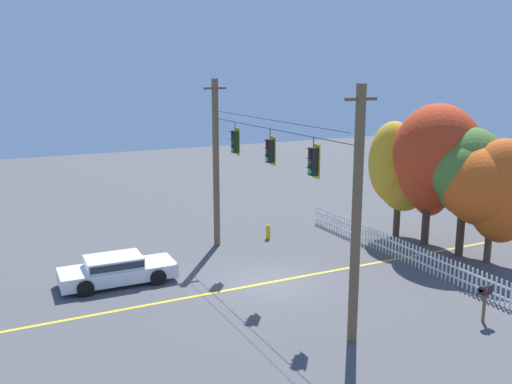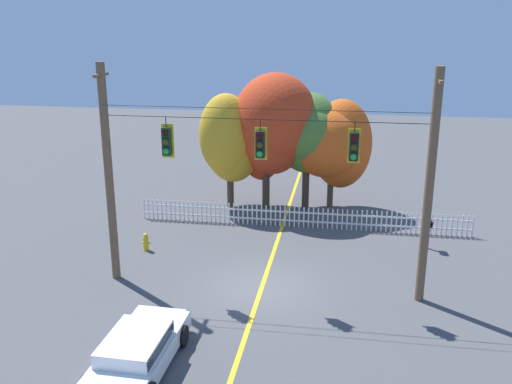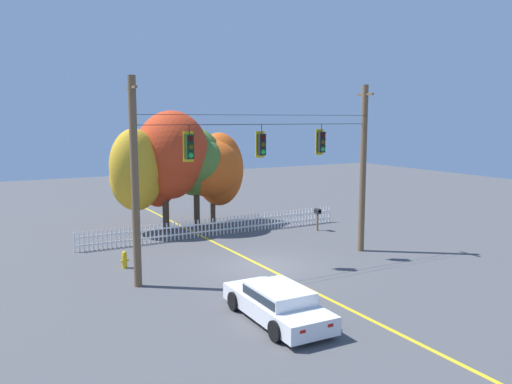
{
  "view_description": "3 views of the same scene",
  "coord_description": "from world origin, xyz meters",
  "px_view_note": "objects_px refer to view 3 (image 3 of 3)",
  "views": [
    {
      "loc": [
        19.05,
        -10.08,
        8.42
      ],
      "look_at": [
        -0.14,
        -0.57,
        3.79
      ],
      "focal_mm": 39.51,
      "sensor_mm": 36.0,
      "label": 1
    },
    {
      "loc": [
        2.81,
        -18.69,
        9.51
      ],
      "look_at": [
        -0.18,
        -0.19,
        3.73
      ],
      "focal_mm": 39.95,
      "sensor_mm": 36.0,
      "label": 2
    },
    {
      "loc": [
        -11.05,
        -19.16,
        6.46
      ],
      "look_at": [
        -0.44,
        -0.2,
        3.38
      ],
      "focal_mm": 36.24,
      "sensor_mm": 36.0,
      "label": 3
    }
  ],
  "objects_px": {
    "traffic_signal_northbound_secondary": "(189,147)",
    "autumn_maple_mid": "(169,157)",
    "roadside_mailbox": "(318,212)",
    "traffic_signal_southbound_primary": "(321,142)",
    "autumn_oak_far_east": "(196,162)",
    "autumn_maple_near_fence": "(135,173)",
    "autumn_maple_far_west": "(215,167)",
    "traffic_signal_westbound_side": "(262,144)",
    "fire_hydrant": "(125,260)",
    "parked_car": "(277,302)"
  },
  "relations": [
    {
      "from": "traffic_signal_westbound_side",
      "to": "parked_car",
      "type": "bearing_deg",
      "value": -114.98
    },
    {
      "from": "traffic_signal_northbound_secondary",
      "to": "traffic_signal_southbound_primary",
      "type": "relative_size",
      "value": 1.04
    },
    {
      "from": "autumn_maple_far_west",
      "to": "parked_car",
      "type": "height_order",
      "value": "autumn_maple_far_west"
    },
    {
      "from": "autumn_maple_near_fence",
      "to": "parked_car",
      "type": "height_order",
      "value": "autumn_maple_near_fence"
    },
    {
      "from": "traffic_signal_northbound_secondary",
      "to": "roadside_mailbox",
      "type": "xyz_separation_m",
      "value": [
        9.83,
        4.82,
        -4.3
      ]
    },
    {
      "from": "traffic_signal_southbound_primary",
      "to": "autumn_maple_mid",
      "type": "height_order",
      "value": "autumn_maple_mid"
    },
    {
      "from": "traffic_signal_southbound_primary",
      "to": "roadside_mailbox",
      "type": "relative_size",
      "value": 1.07
    },
    {
      "from": "traffic_signal_southbound_primary",
      "to": "autumn_maple_near_fence",
      "type": "height_order",
      "value": "traffic_signal_southbound_primary"
    },
    {
      "from": "parked_car",
      "to": "fire_hydrant",
      "type": "xyz_separation_m",
      "value": [
        -2.72,
        8.3,
        -0.23
      ]
    },
    {
      "from": "traffic_signal_northbound_secondary",
      "to": "parked_car",
      "type": "distance_m",
      "value": 7.38
    },
    {
      "from": "autumn_maple_near_fence",
      "to": "parked_car",
      "type": "xyz_separation_m",
      "value": [
        0.32,
        -14.56,
        -2.9
      ]
    },
    {
      "from": "traffic_signal_northbound_secondary",
      "to": "roadside_mailbox",
      "type": "relative_size",
      "value": 1.11
    },
    {
      "from": "traffic_signal_westbound_side",
      "to": "autumn_oak_far_east",
      "type": "distance_m",
      "value": 9.74
    },
    {
      "from": "fire_hydrant",
      "to": "traffic_signal_northbound_secondary",
      "type": "bearing_deg",
      "value": -53.19
    },
    {
      "from": "autumn_oak_far_east",
      "to": "autumn_maple_near_fence",
      "type": "bearing_deg",
      "value": -171.1
    },
    {
      "from": "traffic_signal_southbound_primary",
      "to": "autumn_maple_mid",
      "type": "distance_m",
      "value": 10.17
    },
    {
      "from": "traffic_signal_southbound_primary",
      "to": "roadside_mailbox",
      "type": "xyz_separation_m",
      "value": [
        3.39,
        4.82,
        -4.34
      ]
    },
    {
      "from": "autumn_maple_far_west",
      "to": "roadside_mailbox",
      "type": "bearing_deg",
      "value": -49.45
    },
    {
      "from": "autumn_maple_mid",
      "to": "traffic_signal_northbound_secondary",
      "type": "bearing_deg",
      "value": -104.87
    },
    {
      "from": "autumn_oak_far_east",
      "to": "parked_car",
      "type": "height_order",
      "value": "autumn_oak_far_east"
    },
    {
      "from": "autumn_maple_mid",
      "to": "autumn_oak_far_east",
      "type": "xyz_separation_m",
      "value": [
        1.79,
        0.29,
        -0.34
      ]
    },
    {
      "from": "fire_hydrant",
      "to": "traffic_signal_southbound_primary",
      "type": "bearing_deg",
      "value": -17.77
    },
    {
      "from": "traffic_signal_northbound_secondary",
      "to": "roadside_mailbox",
      "type": "bearing_deg",
      "value": 26.14
    },
    {
      "from": "traffic_signal_northbound_secondary",
      "to": "autumn_maple_mid",
      "type": "relative_size",
      "value": 0.21
    },
    {
      "from": "autumn_maple_mid",
      "to": "fire_hydrant",
      "type": "relative_size",
      "value": 9.12
    },
    {
      "from": "fire_hydrant",
      "to": "autumn_oak_far_east",
      "type": "bearing_deg",
      "value": 47.54
    },
    {
      "from": "traffic_signal_northbound_secondary",
      "to": "autumn_oak_far_east",
      "type": "height_order",
      "value": "traffic_signal_northbound_secondary"
    },
    {
      "from": "traffic_signal_southbound_primary",
      "to": "roadside_mailbox",
      "type": "distance_m",
      "value": 7.32
    },
    {
      "from": "parked_car",
      "to": "roadside_mailbox",
      "type": "relative_size",
      "value": 3.48
    },
    {
      "from": "autumn_maple_mid",
      "to": "autumn_maple_far_west",
      "type": "height_order",
      "value": "autumn_maple_mid"
    },
    {
      "from": "traffic_signal_westbound_side",
      "to": "autumn_oak_far_east",
      "type": "xyz_separation_m",
      "value": [
        0.96,
        9.58,
        -1.47
      ]
    },
    {
      "from": "autumn_maple_mid",
      "to": "autumn_oak_far_east",
      "type": "distance_m",
      "value": 1.84
    },
    {
      "from": "traffic_signal_southbound_primary",
      "to": "autumn_maple_near_fence",
      "type": "bearing_deg",
      "value": 124.05
    },
    {
      "from": "traffic_signal_northbound_secondary",
      "to": "autumn_maple_far_west",
      "type": "xyz_separation_m",
      "value": [
        5.6,
        9.75,
        -1.88
      ]
    },
    {
      "from": "traffic_signal_westbound_side",
      "to": "autumn_maple_near_fence",
      "type": "bearing_deg",
      "value": 108.07
    },
    {
      "from": "autumn_oak_far_east",
      "to": "autumn_maple_far_west",
      "type": "distance_m",
      "value": 1.43
    },
    {
      "from": "parked_car",
      "to": "traffic_signal_westbound_side",
      "type": "bearing_deg",
      "value": 65.02
    },
    {
      "from": "traffic_signal_westbound_side",
      "to": "traffic_signal_southbound_primary",
      "type": "xyz_separation_m",
      "value": [
        3.13,
        0.0,
        0.03
      ]
    },
    {
      "from": "traffic_signal_southbound_primary",
      "to": "autumn_maple_far_west",
      "type": "xyz_separation_m",
      "value": [
        -0.83,
        9.76,
        -1.93
      ]
    },
    {
      "from": "autumn_maple_far_west",
      "to": "roadside_mailbox",
      "type": "distance_m",
      "value": 6.93
    },
    {
      "from": "traffic_signal_northbound_secondary",
      "to": "traffic_signal_westbound_side",
      "type": "relative_size",
      "value": 1.03
    },
    {
      "from": "traffic_signal_northbound_secondary",
      "to": "autumn_maple_far_west",
      "type": "height_order",
      "value": "traffic_signal_northbound_secondary"
    },
    {
      "from": "autumn_maple_near_fence",
      "to": "fire_hydrant",
      "type": "relative_size",
      "value": 7.82
    },
    {
      "from": "traffic_signal_southbound_primary",
      "to": "autumn_oak_far_east",
      "type": "bearing_deg",
      "value": 102.8
    },
    {
      "from": "autumn_maple_near_fence",
      "to": "roadside_mailbox",
      "type": "bearing_deg",
      "value": -23.69
    },
    {
      "from": "autumn_maple_near_fence",
      "to": "parked_car",
      "type": "distance_m",
      "value": 14.85
    },
    {
      "from": "traffic_signal_northbound_secondary",
      "to": "autumn_maple_far_west",
      "type": "relative_size",
      "value": 0.26
    },
    {
      "from": "traffic_signal_northbound_secondary",
      "to": "autumn_maple_near_fence",
      "type": "xyz_separation_m",
      "value": [
        0.37,
        8.97,
        -1.86
      ]
    },
    {
      "from": "autumn_oak_far_east",
      "to": "autumn_maple_far_west",
      "type": "xyz_separation_m",
      "value": [
        1.35,
        0.18,
        -0.42
      ]
    },
    {
      "from": "traffic_signal_southbound_primary",
      "to": "parked_car",
      "type": "relative_size",
      "value": 0.31
    }
  ]
}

